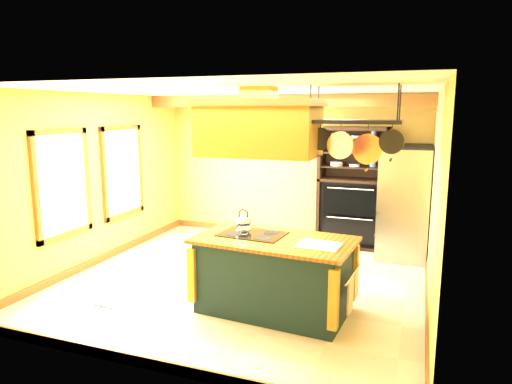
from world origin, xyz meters
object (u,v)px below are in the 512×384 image
Objects in this scene: pot_rack at (355,130)px; hutch at (353,200)px; range_hood at (259,126)px; refrigerator at (404,205)px; kitchen_island at (274,274)px.

pot_rack is 3.43m from hutch.
pot_rack is at bearing -82.27° from hutch.
hutch is at bearing 77.63° from range_hood.
range_hood is at bearing -102.37° from hutch.
range_hood is 0.67× the size of hutch.
pot_rack is at bearing -99.58° from refrigerator.
hutch is at bearing 97.73° from pot_rack.
pot_rack is at bearing 0.14° from range_hood.
range_hood is 1.38× the size of pot_rack.
hutch is (0.48, 3.11, 0.37)m from kitchen_island.
range_hood reaches higher than refrigerator.
range_hood is 3.44m from refrigerator.
hutch is at bearing 157.46° from refrigerator.
kitchen_island is 1.07× the size of refrigerator.
refrigerator reaches higher than kitchen_island.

